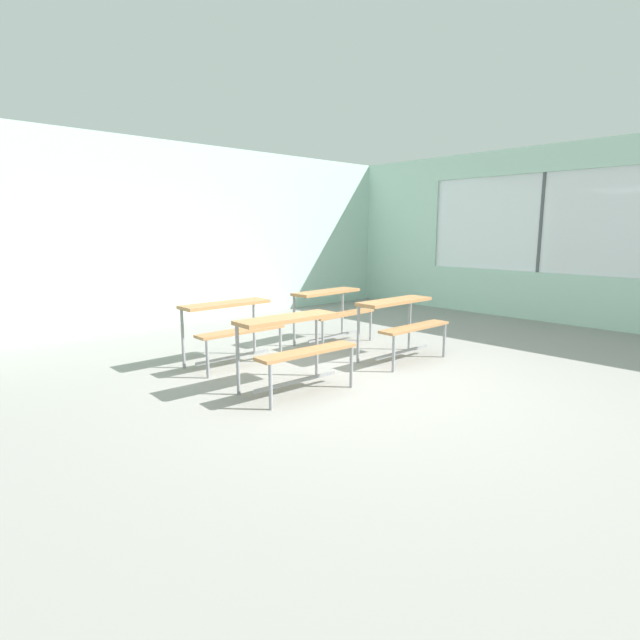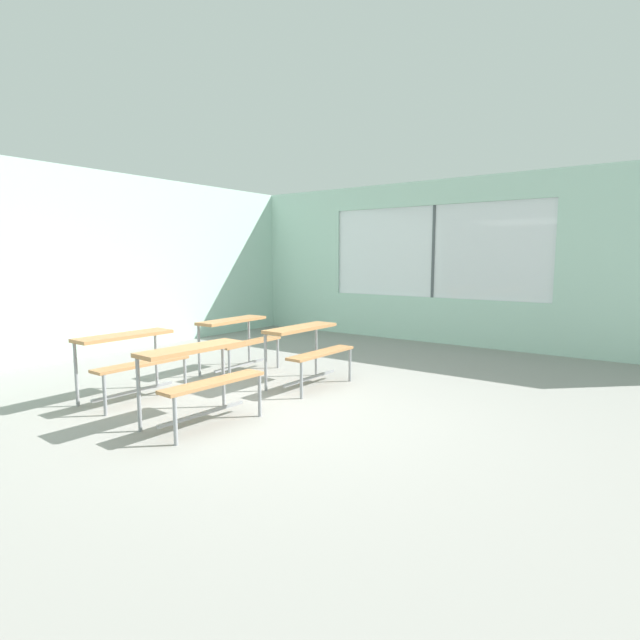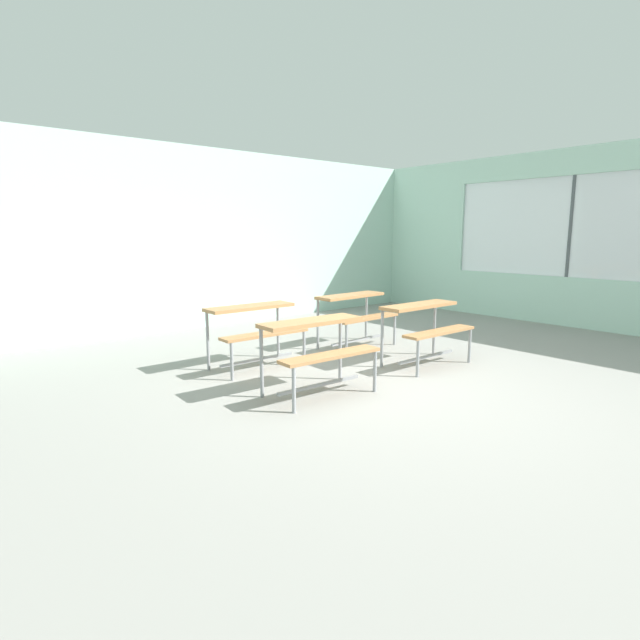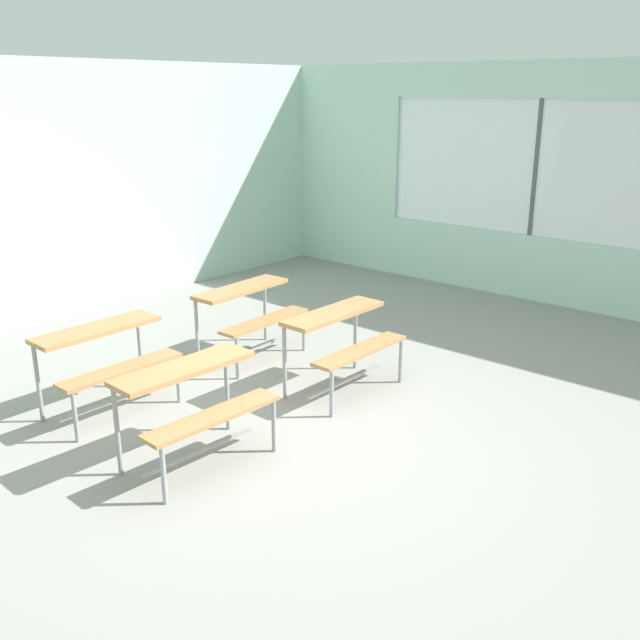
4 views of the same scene
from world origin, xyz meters
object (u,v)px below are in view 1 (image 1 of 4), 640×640
(desk_bench_r1c0, at_px, (231,318))
(desk_bench_r1c1, at_px, (332,304))
(desk_bench_r0c1, at_px, (401,315))
(desk_bench_r0c0, at_px, (294,336))

(desk_bench_r1c0, xyz_separation_m, desk_bench_r1c1, (1.69, 0.01, 0.00))
(desk_bench_r0c1, relative_size, desk_bench_r1c1, 0.98)
(desk_bench_r1c1, bearing_deg, desk_bench_r0c0, -146.96)
(desk_bench_r0c0, xyz_separation_m, desk_bench_r0c1, (1.74, 0.03, 0.00))
(desk_bench_r0c0, bearing_deg, desk_bench_r0c1, 3.50)
(desk_bench_r0c0, distance_m, desk_bench_r1c1, 2.18)
(desk_bench_r0c0, relative_size, desk_bench_r1c0, 1.02)
(desk_bench_r0c0, relative_size, desk_bench_r0c1, 1.02)
(desk_bench_r0c0, bearing_deg, desk_bench_r1c0, 88.89)
(desk_bench_r0c0, distance_m, desk_bench_r0c1, 1.74)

